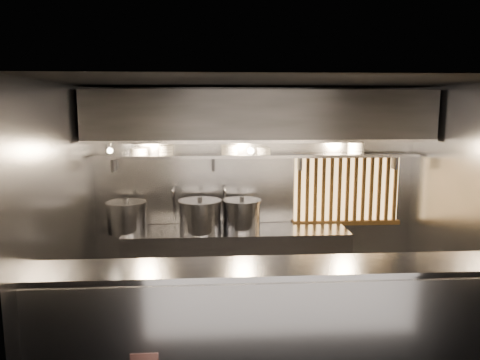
{
  "coord_description": "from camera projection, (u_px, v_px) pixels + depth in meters",
  "views": [
    {
      "loc": [
        -0.66,
        -4.98,
        2.56
      ],
      "look_at": [
        -0.29,
        0.55,
        1.67
      ],
      "focal_mm": 35.0,
      "sensor_mm": 36.0,
      "label": 1
    }
  ],
  "objects": [
    {
      "name": "wood_screen",
      "position": [
        347.0,
        189.0,
        6.65
      ],
      "size": [
        1.56,
        0.09,
        1.04
      ],
      "color": "#F0BA6C",
      "rests_on": "wall_back"
    },
    {
      "name": "stock_pot_left",
      "position": [
        127.0,
        217.0,
        6.16
      ],
      "size": [
        0.57,
        0.57,
        0.45
      ],
      "rotation": [
        0.0,
        0.0,
        0.08
      ],
      "color": "#9E9EA3",
      "rests_on": "cooking_bench"
    },
    {
      "name": "bowl_stack_4",
      "position": [
        356.0,
        147.0,
        6.43
      ],
      "size": [
        0.24,
        0.24,
        0.17
      ],
      "color": "white",
      "rests_on": "bowl_shelf"
    },
    {
      "name": "bowl_stack_3",
      "position": [
        264.0,
        151.0,
        6.35
      ],
      "size": [
        0.2,
        0.2,
        0.09
      ],
      "color": "white",
      "rests_on": "bowl_shelf"
    },
    {
      "name": "stock_pot_right",
      "position": [
        242.0,
        214.0,
        6.3
      ],
      "size": [
        0.67,
        0.67,
        0.45
      ],
      "rotation": [
        0.0,
        0.0,
        0.33
      ],
      "color": "#9E9EA3",
      "rests_on": "cooking_bench"
    },
    {
      "name": "ceiling",
      "position": [
        271.0,
        82.0,
        4.91
      ],
      "size": [
        4.5,
        4.5,
        0.0
      ],
      "primitive_type": "plane",
      "rotation": [
        3.14,
        0.0,
        0.0
      ],
      "color": "black",
      "rests_on": "wall_back"
    },
    {
      "name": "bowl_stack_1",
      "position": [
        166.0,
        150.0,
        6.26
      ],
      "size": [
        0.2,
        0.2,
        0.13
      ],
      "color": "white",
      "rests_on": "bowl_shelf"
    },
    {
      "name": "stock_pot_mid",
      "position": [
        200.0,
        216.0,
        6.19
      ],
      "size": [
        0.67,
        0.67,
        0.46
      ],
      "rotation": [
        0.0,
        0.0,
        0.19
      ],
      "color": "#9E9EA3",
      "rests_on": "cooking_bench"
    },
    {
      "name": "faucet_left",
      "position": [
        174.0,
        198.0,
        6.42
      ],
      "size": [
        0.04,
        0.3,
        0.5
      ],
      "color": "silver",
      "rests_on": "wall_back"
    },
    {
      "name": "bowl_stack_0",
      "position": [
        139.0,
        152.0,
        6.24
      ],
      "size": [
        0.24,
        0.24,
        0.09
      ],
      "color": "white",
      "rests_on": "bowl_shelf"
    },
    {
      "name": "exhaust_hood",
      "position": [
        259.0,
        116.0,
        6.05
      ],
      "size": [
        4.4,
        0.81,
        0.65
      ],
      "color": "#2D2D30",
      "rests_on": "ceiling"
    },
    {
      "name": "wall_back",
      "position": [
        256.0,
        188.0,
        6.61
      ],
      "size": [
        4.5,
        0.0,
        4.5
      ],
      "primitive_type": "plane",
      "rotation": [
        1.57,
        0.0,
        0.0
      ],
      "color": "gray",
      "rests_on": "floor"
    },
    {
      "name": "floor",
      "position": [
        268.0,
        331.0,
        5.35
      ],
      "size": [
        4.5,
        4.5,
        0.0
      ],
      "primitive_type": "plane",
      "color": "black",
      "rests_on": "ground"
    },
    {
      "name": "bowl_stack_2",
      "position": [
        230.0,
        150.0,
        6.32
      ],
      "size": [
        0.24,
        0.24,
        0.13
      ],
      "color": "white",
      "rests_on": "bowl_shelf"
    },
    {
      "name": "faucet_right",
      "position": [
        224.0,
        197.0,
        6.46
      ],
      "size": [
        0.04,
        0.3,
        0.5
      ],
      "color": "silver",
      "rests_on": "wall_back"
    },
    {
      "name": "cooking_bench",
      "position": [
        236.0,
        262.0,
        6.37
      ],
      "size": [
        3.0,
        0.7,
        0.9
      ],
      "primitive_type": "cube",
      "color": "#9E9EA3",
      "rests_on": "floor"
    },
    {
      "name": "bowl_shelf",
      "position": [
        257.0,
        156.0,
        6.35
      ],
      "size": [
        4.4,
        0.34,
        0.04
      ],
      "primitive_type": "cube",
      "color": "#9E9EA3",
      "rests_on": "wall_back"
    },
    {
      "name": "serving_counter",
      "position": [
        282.0,
        324.0,
        4.32
      ],
      "size": [
        4.5,
        0.56,
        1.13
      ],
      "color": "#9E9EA3",
      "rests_on": "floor"
    },
    {
      "name": "wall_right",
      "position": [
        467.0,
        209.0,
        5.28
      ],
      "size": [
        0.0,
        3.0,
        3.0
      ],
      "primitive_type": "plane",
      "rotation": [
        1.57,
        0.0,
        -1.57
      ],
      "color": "gray",
      "rests_on": "floor"
    },
    {
      "name": "pendant_bulb",
      "position": [
        251.0,
        151.0,
        6.22
      ],
      "size": [
        0.09,
        0.09,
        0.19
      ],
      "color": "#2D2D30",
      "rests_on": "exhaust_hood"
    },
    {
      "name": "wall_left",
      "position": [
        60.0,
        215.0,
        4.98
      ],
      "size": [
        0.0,
        3.0,
        3.0
      ],
      "primitive_type": "plane",
      "rotation": [
        1.57,
        0.0,
        1.57
      ],
      "color": "gray",
      "rests_on": "floor"
    },
    {
      "name": "heat_lamp",
      "position": [
        108.0,
        146.0,
        5.74
      ],
      "size": [
        0.25,
        0.35,
        0.2
      ],
      "color": "#9E9EA3",
      "rests_on": "exhaust_hood"
    }
  ]
}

